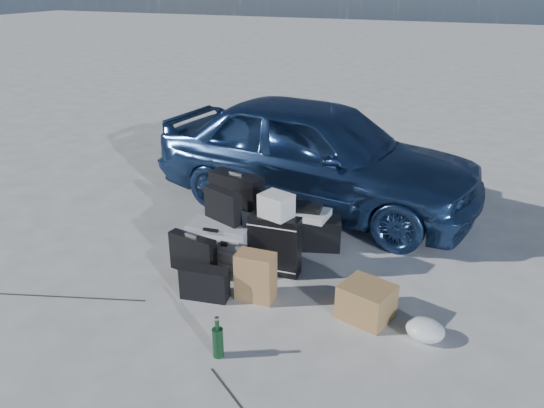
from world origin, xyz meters
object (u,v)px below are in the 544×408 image
at_px(duffel_bag, 308,232).
at_px(pelican_case, 224,240).
at_px(green_bottle, 218,338).
at_px(car, 315,153).
at_px(briefcase, 193,254).
at_px(suitcase_right, 275,245).
at_px(cardboard_box, 366,302).
at_px(suitcase_left, 237,208).

bearing_deg(duffel_bag, pelican_case, -156.64).
bearing_deg(green_bottle, duffel_bag, 88.86).
bearing_deg(pelican_case, car, 72.89).
height_order(briefcase, suitcase_right, suitcase_right).
distance_m(suitcase_right, cardboard_box, 1.00).
xyz_separation_m(suitcase_right, green_bottle, (0.08, -1.23, -0.12)).
height_order(car, suitcase_right, car).
bearing_deg(car, suitcase_left, 167.25).
bearing_deg(cardboard_box, green_bottle, -134.46).
bearing_deg(duffel_bag, briefcase, -149.44).
xyz_separation_m(briefcase, suitcase_left, (0.09, 0.72, 0.17)).
relative_size(car, pelican_case, 6.50).
xyz_separation_m(pelican_case, duffel_bag, (0.64, 0.55, -0.05)).
bearing_deg(cardboard_box, briefcase, 177.54).
bearing_deg(briefcase, pelican_case, 74.92).
height_order(duffel_bag, cardboard_box, duffel_bag).
height_order(suitcase_left, green_bottle, suitcase_left).
relative_size(pelican_case, suitcase_right, 1.04).
height_order(suitcase_right, green_bottle, suitcase_right).
bearing_deg(suitcase_left, duffel_bag, 25.09).
relative_size(suitcase_left, cardboard_box, 1.89).
relative_size(pelican_case, green_bottle, 1.82).
height_order(suitcase_left, cardboard_box, suitcase_left).
distance_m(pelican_case, briefcase, 0.36).
bearing_deg(suitcase_right, car, 92.01).
bearing_deg(briefcase, green_bottle, -41.66).
height_order(suitcase_right, cardboard_box, suitcase_right).
bearing_deg(briefcase, duffel_bag, 57.67).
distance_m(suitcase_left, cardboard_box, 1.72).
bearing_deg(briefcase, cardboard_box, 7.08).
bearing_deg(briefcase, suitcase_right, 33.20).
relative_size(suitcase_left, duffel_bag, 1.13).
xyz_separation_m(suitcase_right, duffel_bag, (0.11, 0.58, -0.12)).
relative_size(car, green_bottle, 11.85).
distance_m(pelican_case, cardboard_box, 1.50).
xyz_separation_m(car, briefcase, (-0.50, -1.89, -0.44)).
xyz_separation_m(cardboard_box, green_bottle, (-0.85, -0.86, 0.01)).
relative_size(pelican_case, duffel_bag, 0.90).
xyz_separation_m(suitcase_left, cardboard_box, (1.51, -0.79, -0.22)).
bearing_deg(green_bottle, cardboard_box, 45.54).
xyz_separation_m(suitcase_left, duffel_bag, (0.70, 0.15, -0.20)).
height_order(pelican_case, briefcase, pelican_case).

